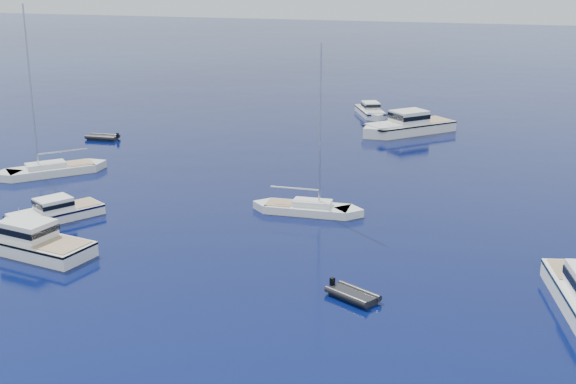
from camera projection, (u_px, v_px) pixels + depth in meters
name	position (u px, v px, depth m)	size (l,w,h in m)	color
motor_cruiser_left	(53.00, 220.00, 54.07)	(2.37, 7.76, 2.04)	white
motor_cruiser_centre	(28.00, 251.00, 48.41)	(3.04, 9.92, 2.60)	white
motor_cruiser_distant	(407.00, 133.00, 80.79)	(3.53, 11.53, 3.03)	silver
motor_cruiser_horizon	(371.00, 116.00, 89.77)	(2.33, 7.62, 2.00)	white
sailboat_mid_l	(51.00, 174.00, 65.51)	(2.60, 9.99, 14.69)	silver
sailboat_centre	(307.00, 213.00, 55.65)	(2.23, 8.57, 12.59)	white
tender_grey_near	(353.00, 299.00, 41.65)	(1.72, 3.02, 0.95)	black
tender_grey_far	(103.00, 139.00, 78.02)	(1.87, 3.35, 0.95)	black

